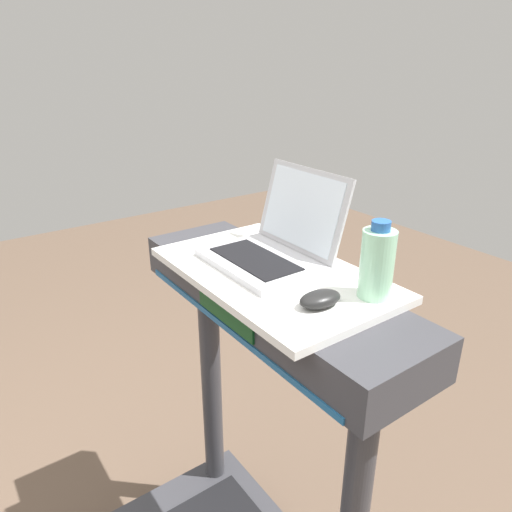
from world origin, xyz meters
TOP-DOWN VIEW (x-y plane):
  - desk_board at (0.00, 0.70)m, footprint 0.63×0.38m
  - laptop at (-0.05, 0.74)m, footprint 0.31×0.28m
  - computer_mouse at (0.21, 0.67)m, footprint 0.07×0.11m
  - water_bottle at (0.25, 0.80)m, footprint 0.08×0.08m

SIDE VIEW (x-z plane):
  - desk_board at x=0.00m, z-range 1.11..1.13m
  - computer_mouse at x=0.21m, z-range 1.13..1.16m
  - laptop at x=-0.05m, z-range 1.06..1.29m
  - water_bottle at x=0.25m, z-range 1.12..1.30m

